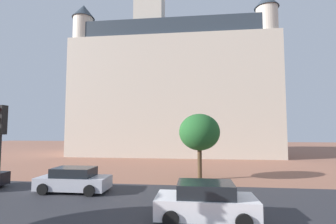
% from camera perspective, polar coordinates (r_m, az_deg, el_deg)
% --- Properties ---
extents(ground_plane, '(120.00, 120.00, 0.00)m').
position_cam_1_polar(ground_plane, '(14.58, -1.04, -18.98)').
color(ground_plane, '#93604C').
extents(street_asphalt_strip, '(120.00, 8.28, 0.00)m').
position_cam_1_polar(street_asphalt_strip, '(12.58, -2.36, -21.38)').
color(street_asphalt_strip, '#2D2D33').
rests_on(street_asphalt_strip, ground_plane).
extents(landmark_building, '(29.03, 10.22, 35.88)m').
position_cam_1_polar(landmark_building, '(36.06, 0.69, 6.16)').
color(landmark_building, beige).
rests_on(landmark_building, ground_plane).
extents(car_white, '(4.07, 2.01, 1.53)m').
position_cam_1_polar(car_white, '(10.50, 9.04, -20.66)').
color(car_white, silver).
rests_on(car_white, ground_plane).
extents(car_silver, '(4.19, 1.94, 1.43)m').
position_cam_1_polar(car_silver, '(15.78, -21.75, -14.99)').
color(car_silver, '#B2B2BC').
rests_on(car_silver, ground_plane).
extents(tree_curb_far, '(3.04, 3.04, 4.89)m').
position_cam_1_polar(tree_curb_far, '(17.92, 7.58, -4.87)').
color(tree_curb_far, '#4C3823').
rests_on(tree_curb_far, ground_plane).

